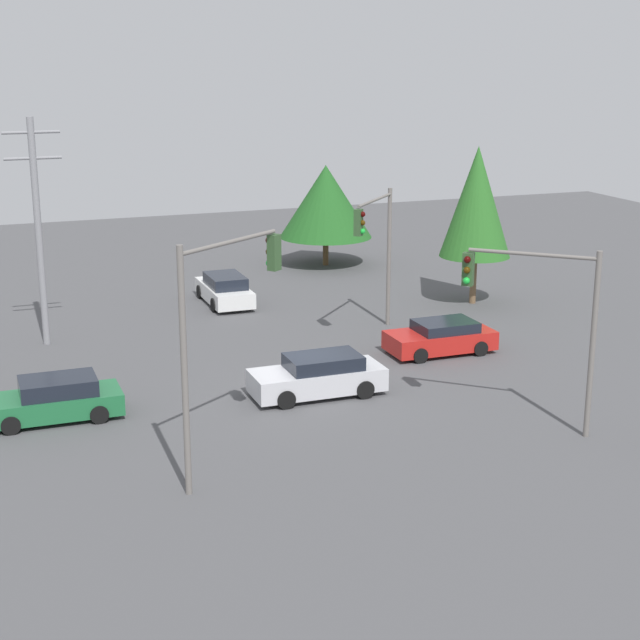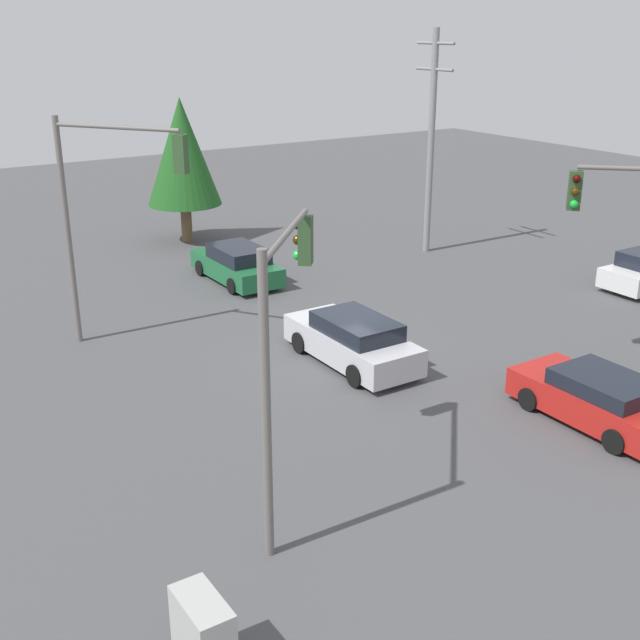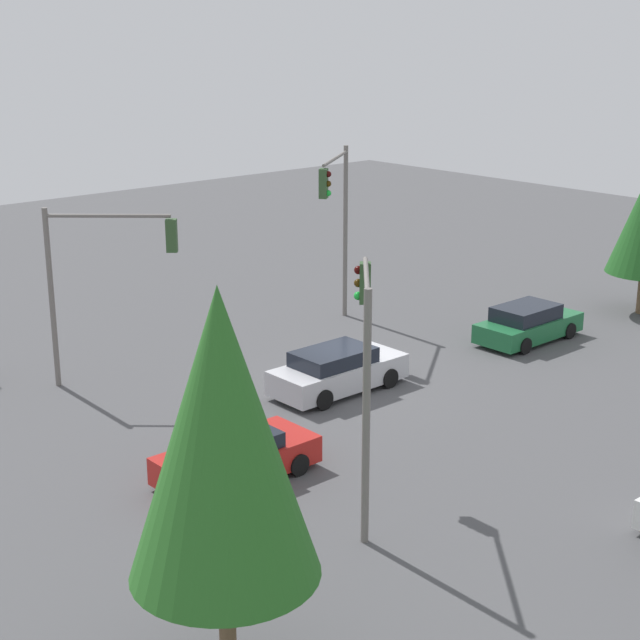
{
  "view_description": "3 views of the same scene",
  "coord_description": "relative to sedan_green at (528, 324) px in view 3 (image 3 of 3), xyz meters",
  "views": [
    {
      "loc": [
        10.91,
        30.46,
        11.65
      ],
      "look_at": [
        0.25,
        1.99,
        3.27
      ],
      "focal_mm": 55.0,
      "sensor_mm": 36.0,
      "label": 1
    },
    {
      "loc": [
        -17.95,
        12.67,
        9.34
      ],
      "look_at": [
        -2.4,
        2.59,
        2.45
      ],
      "focal_mm": 45.0,
      "sensor_mm": 36.0,
      "label": 2
    },
    {
      "loc": [
        -20.5,
        -21.71,
        11.37
      ],
      "look_at": [
        -0.28,
        1.12,
        2.16
      ],
      "focal_mm": 55.0,
      "sensor_mm": 36.0,
      "label": 3
    }
  ],
  "objects": [
    {
      "name": "tree_right",
      "position": [
        -20.31,
        -8.73,
        4.18
      ],
      "size": [
        3.33,
        3.33,
        7.44
      ],
      "color": "brown",
      "rests_on": "ground_plane"
    },
    {
      "name": "sedan_red",
      "position": [
        -15.2,
        -2.12,
        -0.03
      ],
      "size": [
        4.25,
        2.04,
        1.3
      ],
      "rotation": [
        0.0,
        0.0,
        -1.57
      ],
      "color": "red",
      "rests_on": "ground_plane"
    },
    {
      "name": "sedan_silver",
      "position": [
        -8.89,
        0.84,
        0.03
      ],
      "size": [
        4.65,
        1.97,
        1.45
      ],
      "rotation": [
        0.0,
        0.0,
        -1.57
      ],
      "color": "silver",
      "rests_on": "ground_plane"
    },
    {
      "name": "traffic_signal_main",
      "position": [
        -4.1,
        6.08,
        4.04
      ],
      "size": [
        3.58,
        2.7,
        6.89
      ],
      "rotation": [
        0.0,
        0.0,
        3.77
      ],
      "color": "slate",
      "rests_on": "ground_plane"
    },
    {
      "name": "traffic_signal_aux",
      "position": [
        -13.86,
        -5.51,
        3.47
      ],
      "size": [
        2.92,
        3.09,
        6.01
      ],
      "rotation": [
        0.0,
        0.0,
        0.82
      ],
      "color": "slate",
      "rests_on": "ground_plane"
    },
    {
      "name": "sedan_green",
      "position": [
        0.0,
        0.0,
        0.0
      ],
      "size": [
        4.43,
        1.95,
        1.4
      ],
      "rotation": [
        0.0,
        0.0,
        -1.57
      ],
      "color": "#1E6638",
      "rests_on": "ground_plane"
    },
    {
      "name": "traffic_signal_cross",
      "position": [
        -14.16,
        6.22,
        3.41
      ],
      "size": [
        3.24,
        2.96,
        5.9
      ],
      "rotation": [
        0.0,
        0.0,
        -0.74
      ],
      "color": "slate",
      "rests_on": "ground_plane"
    },
    {
      "name": "ground_plane",
      "position": [
        -8.51,
        0.7,
        -0.67
      ],
      "size": [
        80.0,
        80.0,
        0.0
      ],
      "primitive_type": "plane",
      "color": "#4C4C4F"
    }
  ]
}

